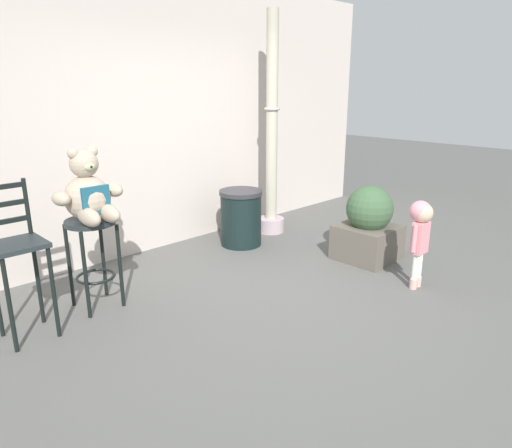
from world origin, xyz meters
TOP-DOWN VIEW (x-y plane):
  - ground_plane at (0.00, 0.00)m, footprint 24.00×24.00m
  - building_wall at (0.00, 2.22)m, footprint 7.34×0.30m
  - bar_stool_with_teddy at (-1.23, 1.15)m, footprint 0.41×0.41m
  - teddy_bear at (-1.23, 1.12)m, footprint 0.57×0.51m
  - child_walking at (1.09, -0.59)m, footprint 0.27×0.21m
  - trash_bin at (0.75, 1.47)m, footprint 0.51×0.51m
  - lamppost at (1.37, 1.57)m, footprint 0.34×0.34m
  - bar_chair_empty at (-1.84, 1.06)m, footprint 0.36×0.36m
  - planter_with_shrub at (1.41, 0.15)m, footprint 0.59×0.59m

SIDE VIEW (x-z plane):
  - ground_plane at x=0.00m, z-range 0.00..0.00m
  - trash_bin at x=0.75m, z-range 0.00..0.66m
  - planter_with_shrub at x=1.41m, z-range -0.03..0.78m
  - bar_stool_with_teddy at x=-1.23m, z-range 0.17..0.95m
  - child_walking at x=1.09m, z-range 0.19..1.03m
  - bar_chair_empty at x=-1.84m, z-range 0.07..1.25m
  - teddy_bear at x=-1.23m, z-range 0.70..1.29m
  - lamppost at x=1.37m, z-range -0.29..2.39m
  - building_wall at x=0.00m, z-range 0.00..3.00m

